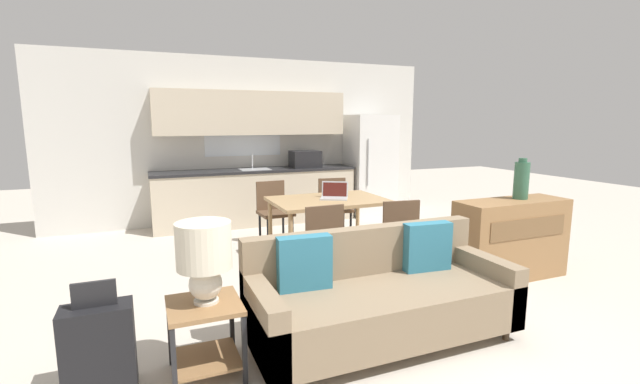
{
  "coord_description": "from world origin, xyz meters",
  "views": [
    {
      "loc": [
        -1.67,
        -2.51,
        1.67
      ],
      "look_at": [
        -0.02,
        1.5,
        0.95
      ],
      "focal_mm": 24.0,
      "sensor_mm": 36.0,
      "label": 1
    }
  ],
  "objects_px": {
    "refrigerator": "(370,165)",
    "dining_chair_near_right": "(396,233)",
    "table_lamp": "(204,254)",
    "laptop": "(334,194)",
    "couch": "(378,296)",
    "dining_chair_far_right": "(334,205)",
    "side_table": "(205,327)",
    "credenza": "(510,239)",
    "dining_chair_far_left": "(274,209)",
    "suitcase": "(99,348)",
    "dining_chair_near_left": "(320,239)",
    "vase": "(521,180)",
    "dining_table": "(328,204)"
  },
  "relations": [
    {
      "from": "dining_chair_near_left",
      "to": "suitcase",
      "type": "relative_size",
      "value": 1.2
    },
    {
      "from": "side_table",
      "to": "dining_chair_far_right",
      "type": "relative_size",
      "value": 0.58
    },
    {
      "from": "refrigerator",
      "to": "dining_chair_far_left",
      "type": "xyz_separation_m",
      "value": [
        -2.17,
        -1.28,
        -0.39
      ]
    },
    {
      "from": "credenza",
      "to": "dining_chair_far_right",
      "type": "xyz_separation_m",
      "value": [
        -1.12,
        2.1,
        0.07
      ]
    },
    {
      "from": "side_table",
      "to": "dining_chair_far_left",
      "type": "relative_size",
      "value": 0.58
    },
    {
      "from": "dining_chair_near_right",
      "to": "dining_table",
      "type": "bearing_deg",
      "value": -55.34
    },
    {
      "from": "couch",
      "to": "vase",
      "type": "xyz_separation_m",
      "value": [
        2.11,
        0.66,
        0.71
      ]
    },
    {
      "from": "side_table",
      "to": "dining_chair_far_left",
      "type": "distance_m",
      "value": 3.05
    },
    {
      "from": "dining_table",
      "to": "couch",
      "type": "height_order",
      "value": "couch"
    },
    {
      "from": "couch",
      "to": "table_lamp",
      "type": "relative_size",
      "value": 3.74
    },
    {
      "from": "refrigerator",
      "to": "suitcase",
      "type": "distance_m",
      "value": 5.73
    },
    {
      "from": "dining_chair_near_right",
      "to": "dining_chair_far_right",
      "type": "relative_size",
      "value": 1.0
    },
    {
      "from": "table_lamp",
      "to": "suitcase",
      "type": "bearing_deg",
      "value": 175.37
    },
    {
      "from": "couch",
      "to": "dining_chair_far_right",
      "type": "xyz_separation_m",
      "value": [
        0.85,
        2.72,
        0.15
      ]
    },
    {
      "from": "vase",
      "to": "dining_chair_near_right",
      "type": "height_order",
      "value": "vase"
    },
    {
      "from": "side_table",
      "to": "laptop",
      "type": "relative_size",
      "value": 1.24
    },
    {
      "from": "table_lamp",
      "to": "dining_chair_far_left",
      "type": "xyz_separation_m",
      "value": [
        1.26,
        2.75,
        -0.33
      ]
    },
    {
      "from": "refrigerator",
      "to": "laptop",
      "type": "xyz_separation_m",
      "value": [
        -1.65,
        -2.11,
        -0.09
      ]
    },
    {
      "from": "dining_chair_near_left",
      "to": "laptop",
      "type": "height_order",
      "value": "laptop"
    },
    {
      "from": "vase",
      "to": "dining_chair_near_right",
      "type": "xyz_separation_m",
      "value": [
        -1.27,
        0.43,
        -0.56
      ]
    },
    {
      "from": "couch",
      "to": "dining_chair_near_left",
      "type": "bearing_deg",
      "value": 90.76
    },
    {
      "from": "refrigerator",
      "to": "dining_chair_near_right",
      "type": "xyz_separation_m",
      "value": [
        -1.32,
        -2.96,
        -0.39
      ]
    },
    {
      "from": "side_table",
      "to": "dining_chair_near_right",
      "type": "relative_size",
      "value": 0.58
    },
    {
      "from": "vase",
      "to": "laptop",
      "type": "distance_m",
      "value": 2.07
    },
    {
      "from": "refrigerator",
      "to": "dining_table",
      "type": "bearing_deg",
      "value": -129.37
    },
    {
      "from": "couch",
      "to": "laptop",
      "type": "bearing_deg",
      "value": 75.55
    },
    {
      "from": "laptop",
      "to": "couch",
      "type": "bearing_deg",
      "value": -75.07
    },
    {
      "from": "dining_chair_near_left",
      "to": "side_table",
      "type": "bearing_deg",
      "value": 40.74
    },
    {
      "from": "refrigerator",
      "to": "laptop",
      "type": "height_order",
      "value": "refrigerator"
    },
    {
      "from": "dining_table",
      "to": "credenza",
      "type": "bearing_deg",
      "value": -39.89
    },
    {
      "from": "dining_chair_far_left",
      "to": "dining_table",
      "type": "bearing_deg",
      "value": -66.33
    },
    {
      "from": "table_lamp",
      "to": "dining_chair_near_left",
      "type": "xyz_separation_m",
      "value": [
        1.27,
        1.13,
        -0.33
      ]
    },
    {
      "from": "side_table",
      "to": "refrigerator",
      "type": "bearing_deg",
      "value": 49.49
    },
    {
      "from": "credenza",
      "to": "suitcase",
      "type": "xyz_separation_m",
      "value": [
        -3.91,
        -0.55,
        -0.14
      ]
    },
    {
      "from": "table_lamp",
      "to": "refrigerator",
      "type": "bearing_deg",
      "value": 49.55
    },
    {
      "from": "refrigerator",
      "to": "dining_chair_far_left",
      "type": "relative_size",
      "value": 2.06
    },
    {
      "from": "dining_chair_near_right",
      "to": "dining_chair_far_left",
      "type": "xyz_separation_m",
      "value": [
        -0.85,
        1.69,
        0.0
      ]
    },
    {
      "from": "table_lamp",
      "to": "dining_chair_near_left",
      "type": "height_order",
      "value": "table_lamp"
    },
    {
      "from": "side_table",
      "to": "dining_chair_far_left",
      "type": "bearing_deg",
      "value": 65.19
    },
    {
      "from": "dining_chair_near_left",
      "to": "laptop",
      "type": "relative_size",
      "value": 2.14
    },
    {
      "from": "vase",
      "to": "laptop",
      "type": "height_order",
      "value": "vase"
    },
    {
      "from": "side_table",
      "to": "credenza",
      "type": "distance_m",
      "value": 3.33
    },
    {
      "from": "dining_chair_near_right",
      "to": "credenza",
      "type": "bearing_deg",
      "value": 166.16
    },
    {
      "from": "table_lamp",
      "to": "suitcase",
      "type": "distance_m",
      "value": 0.85
    },
    {
      "from": "table_lamp",
      "to": "laptop",
      "type": "height_order",
      "value": "table_lamp"
    },
    {
      "from": "refrigerator",
      "to": "vase",
      "type": "bearing_deg",
      "value": -90.76
    },
    {
      "from": "dining_chair_near_left",
      "to": "dining_table",
      "type": "bearing_deg",
      "value": -119.79
    },
    {
      "from": "credenza",
      "to": "laptop",
      "type": "relative_size",
      "value": 3.1
    },
    {
      "from": "table_lamp",
      "to": "laptop",
      "type": "relative_size",
      "value": 1.33
    },
    {
      "from": "couch",
      "to": "dining_chair_near_right",
      "type": "xyz_separation_m",
      "value": [
        0.83,
        1.09,
        0.15
      ]
    }
  ]
}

